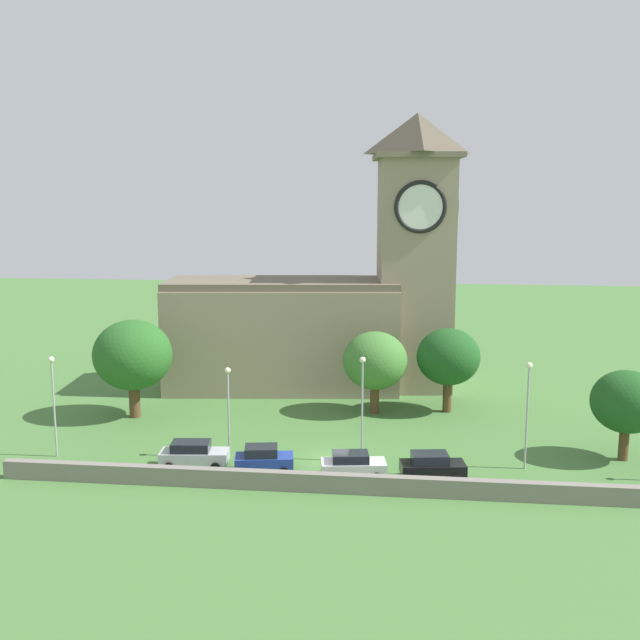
{
  "coord_description": "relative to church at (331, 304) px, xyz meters",
  "views": [
    {
      "loc": [
        4.99,
        -50.52,
        18.72
      ],
      "look_at": [
        -1.77,
        7.86,
        9.01
      ],
      "focal_mm": 41.09,
      "sensor_mm": 36.0,
      "label": 1
    }
  ],
  "objects": [
    {
      "name": "streetlamp_west_end",
      "position": [
        -18.0,
        -22.69,
        -3.49
      ],
      "size": [
        0.44,
        0.44,
        7.53
      ],
      "color": "#9EA0A5",
      "rests_on": "ground"
    },
    {
      "name": "car_black",
      "position": [
        9.32,
        -24.03,
        -7.54
      ],
      "size": [
        4.55,
        2.7,
        1.83
      ],
      "color": "black",
      "rests_on": "ground"
    },
    {
      "name": "streetlamp_west_mid",
      "position": [
        -5.27,
        -21.55,
        -3.91
      ],
      "size": [
        0.44,
        0.44,
        6.8
      ],
      "color": "#9EA0A5",
      "rests_on": "ground"
    },
    {
      "name": "tree_riverside_east",
      "position": [
        4.81,
        -8.87,
        -3.74
      ],
      "size": [
        5.68,
        5.68,
        7.32
      ],
      "color": "brown",
      "rests_on": "ground"
    },
    {
      "name": "tree_churchyard",
      "position": [
        -15.86,
        -12.46,
        -2.98
      ],
      "size": [
        6.73,
        6.73,
        8.55
      ],
      "color": "brown",
      "rests_on": "ground"
    },
    {
      "name": "tree_riverside_west",
      "position": [
        23.28,
        -18.63,
        -4.13
      ],
      "size": [
        5.04,
        5.04,
        6.64
      ],
      "color": "brown",
      "rests_on": "ground"
    },
    {
      "name": "quay_barrier",
      "position": [
        2.24,
        -27.0,
        -7.84
      ],
      "size": [
        43.5,
        0.7,
        1.24
      ],
      "primitive_type": "cube",
      "color": "gray",
      "rests_on": "ground"
    },
    {
      "name": "tree_by_tower",
      "position": [
        11.22,
        -7.72,
        -3.49
      ],
      "size": [
        5.59,
        5.59,
        7.53
      ],
      "color": "brown",
      "rests_on": "ground"
    },
    {
      "name": "car_silver",
      "position": [
        -7.35,
        -23.62,
        -7.53
      ],
      "size": [
        4.94,
        2.6,
        1.85
      ],
      "color": "silver",
      "rests_on": "ground"
    },
    {
      "name": "streetlamp_east_mid",
      "position": [
        15.89,
        -21.29,
        -3.42
      ],
      "size": [
        0.44,
        0.44,
        7.66
      ],
      "color": "#9EA0A5",
      "rests_on": "ground"
    },
    {
      "name": "car_white",
      "position": [
        3.97,
        -24.11,
        -7.62
      ],
      "size": [
        4.62,
        2.69,
        1.68
      ],
      "color": "silver",
      "rests_on": "ground"
    },
    {
      "name": "ground_plane",
      "position": [
        2.24,
        -6.18,
        -8.47
      ],
      "size": [
        200.0,
        200.0,
        0.0
      ],
      "primitive_type": "plane",
      "color": "#477538"
    },
    {
      "name": "church",
      "position": [
        0.0,
        0.0,
        0.0
      ],
      "size": [
        29.27,
        12.0,
        26.88
      ],
      "color": "gray",
      "rests_on": "ground"
    },
    {
      "name": "streetlamp_central",
      "position": [
        4.41,
        -21.14,
        -3.38
      ],
      "size": [
        0.44,
        0.44,
        7.73
      ],
      "color": "#9EA0A5",
      "rests_on": "ground"
    },
    {
      "name": "car_blue",
      "position": [
        -2.25,
        -24.0,
        -7.54
      ],
      "size": [
        4.28,
        2.75,
        1.85
      ],
      "color": "#233D9E",
      "rests_on": "ground"
    }
  ]
}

